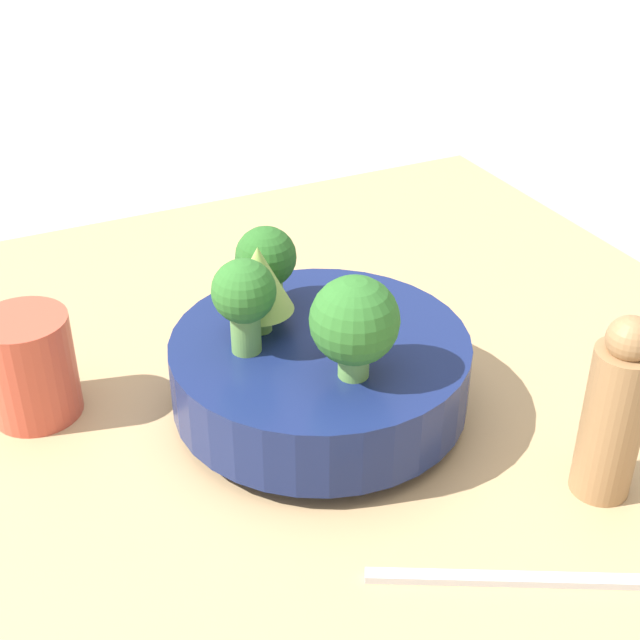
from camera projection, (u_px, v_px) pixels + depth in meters
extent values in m
plane|color=#ADA89E|center=(280.00, 435.00, 0.83)|extent=(6.00, 6.00, 0.00)
cube|color=tan|center=(279.00, 415.00, 0.82)|extent=(0.96, 0.86, 0.05)
cylinder|color=navy|center=(320.00, 404.00, 0.78)|extent=(0.11, 0.11, 0.01)
cylinder|color=navy|center=(320.00, 370.00, 0.76)|extent=(0.26, 0.26, 0.06)
cylinder|color=#6BA34C|center=(354.00, 361.00, 0.70)|extent=(0.02, 0.02, 0.03)
sphere|color=#2D6B28|center=(355.00, 320.00, 0.68)|extent=(0.07, 0.07, 0.07)
cylinder|color=#6BA34C|center=(260.00, 319.00, 0.76)|extent=(0.02, 0.02, 0.02)
cone|color=#93B751|center=(259.00, 279.00, 0.74)|extent=(0.06, 0.06, 0.06)
cylinder|color=#6BA34C|center=(267.00, 291.00, 0.79)|extent=(0.03, 0.03, 0.03)
sphere|color=#286023|center=(266.00, 257.00, 0.77)|extent=(0.05, 0.05, 0.05)
cylinder|color=#609347|center=(246.00, 331.00, 0.73)|extent=(0.02, 0.02, 0.04)
sphere|color=#2D6B28|center=(244.00, 291.00, 0.71)|extent=(0.05, 0.05, 0.05)
cylinder|color=#C64C38|center=(30.00, 367.00, 0.76)|extent=(0.08, 0.08, 0.10)
cylinder|color=#997047|center=(612.00, 423.00, 0.67)|extent=(0.05, 0.05, 0.13)
sphere|color=#997047|center=(630.00, 339.00, 0.63)|extent=(0.03, 0.03, 0.03)
cube|color=silver|center=(503.00, 579.00, 0.62)|extent=(0.18, 0.10, 0.01)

